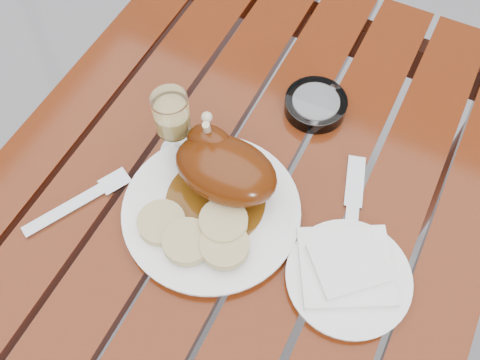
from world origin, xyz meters
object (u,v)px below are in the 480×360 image
ashtray (315,105)px  dinner_plate (212,211)px  side_plate (348,278)px  table (227,296)px  wine_glass (174,127)px

ashtray → dinner_plate: bearing=-103.9°
side_plate → ashtray: size_ratio=1.69×
table → side_plate: 0.44m
dinner_plate → side_plate: dinner_plate is taller
ashtray → table: bearing=-99.6°
side_plate → table: bearing=178.9°
table → wine_glass: (-0.13, 0.08, 0.45)m
table → ashtray: (0.05, 0.27, 0.39)m
wine_glass → table: bearing=-32.6°
table → dinner_plate: dinner_plate is taller
wine_glass → side_plate: (0.34, -0.09, -0.06)m
side_plate → wine_glass: bearing=165.8°
dinner_plate → table: bearing=-5.8°
table → dinner_plate: 0.38m
dinner_plate → wine_glass: size_ratio=1.99×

